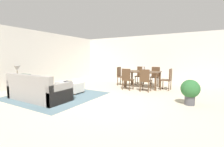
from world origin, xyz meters
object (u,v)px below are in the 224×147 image
Objects in this scene: dining_chair_far_right at (155,75)px; table_lamp at (17,69)px; dining_table at (143,73)px; dining_chair_head_west at (121,75)px; dining_chair_near_right at (145,79)px; dining_chair_head_east at (168,78)px; potted_plant at (190,90)px; side_table at (18,82)px; book_on_ottoman at (68,81)px; ottoman_table at (69,86)px; dining_chair_far_left at (140,74)px; vase_centerpiece at (143,69)px; couch at (38,91)px; dining_chair_near_left at (127,78)px.

table_lamp is at bearing -132.78° from dining_chair_far_right.
dining_table is 1.16m from dining_chair_head_west.
dining_chair_head_east is at bearing 45.07° from dining_chair_near_right.
dining_chair_near_right is at bearing 147.70° from potted_plant.
dining_chair_far_right is at bearing 47.22° from side_table.
book_on_ottoman is (-2.30, -2.42, -0.22)m from dining_table.
dining_chair_head_west is 1.23× the size of potted_plant.
dining_chair_head_west is at bearing 66.69° from ottoman_table.
dining_chair_head_east is 1.00× the size of dining_chair_head_west.
dining_chair_near_right reaches higher than dining_table.
dining_chair_head_east is at bearing 34.79° from book_on_ottoman.
dining_table is at bearing 46.53° from book_on_ottoman.
ottoman_table is 1.18× the size of dining_chair_far_left.
dining_chair_near_right is 1.72m from dining_chair_head_west.
couch is at bearing -122.49° from vase_centerpiece.
dining_chair_near_right is (2.57, 1.62, 0.28)m from ottoman_table.
side_table is 1.83m from book_on_ottoman.
dining_chair_far_right is 3.54× the size of book_on_ottoman.
book_on_ottoman is at bearing 39.40° from side_table.
couch is at bearing -5.53° from side_table.
dining_chair_far_right is at bearing 121.93° from potted_plant.
couch is 2.36× the size of dining_chair_head_west.
dining_table is at bearing 177.74° from dining_chair_head_east.
dining_chair_head_west is (-0.73, 0.87, 0.00)m from dining_chair_near_left.
potted_plant reaches higher than ottoman_table.
side_table is at bearing -143.81° from dining_chair_head_east.
dining_chair_near_left and dining_chair_head_west have the same top height.
dining_table is (3.71, 3.59, -0.31)m from table_lamp.
dining_table is 1.14m from dining_chair_head_east.
book_on_ottoman is at bearing 39.40° from table_lamp.
dining_chair_head_west is (2.57, 3.60, 0.07)m from side_table.
table_lamp reaches higher than dining_chair_far_left.
dining_chair_far_left is (3.32, 4.38, -0.45)m from table_lamp.
dining_chair_far_left is at bearing 132.57° from potted_plant.
dining_chair_far_right is (4.08, 4.41, -0.45)m from table_lamp.
book_on_ottoman is (0.03, 1.30, 0.15)m from couch.
dining_chair_near_left is 1.00m from vase_centerpiece.
couch is 5.05m from dining_chair_head_east.
dining_table reaches higher than potted_plant.
dining_chair_head_east is at bearing 36.19° from side_table.
dining_chair_far_right is at bearing 89.92° from dining_chair_near_right.
dining_chair_head_east is 1.23× the size of potted_plant.
side_table is at bearing -135.99° from dining_table.
couch is at bearing -95.71° from ottoman_table.
dining_table is at bearing 114.57° from dining_chair_near_right.
ottoman_table is 1.18× the size of dining_chair_head_west.
dining_chair_head_west is (-1.52, -0.81, 0.00)m from dining_chair_far_right.
vase_centerpiece is at bearing -62.88° from dining_chair_far_left.
dining_chair_head_west is at bearing 149.49° from potted_plant.
side_table is 0.61× the size of dining_chair_near_left.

